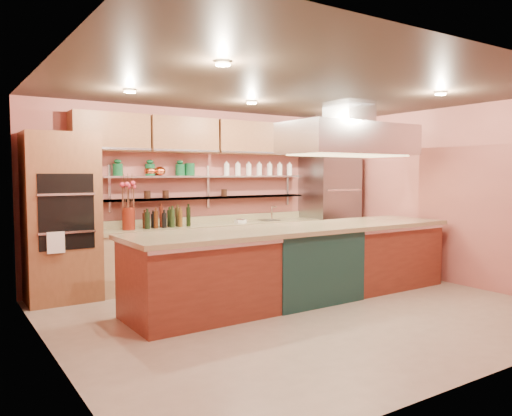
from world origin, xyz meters
TOP-DOWN VIEW (x-y plane):
  - floor at (0.00, 0.00)m, footprint 6.00×5.00m
  - ceiling at (0.00, 0.00)m, footprint 6.00×5.00m
  - wall_back at (0.00, 2.50)m, footprint 6.00×0.04m
  - wall_front at (0.00, -2.50)m, footprint 6.00×0.04m
  - wall_left at (-3.00, 0.00)m, footprint 0.04×5.00m
  - wall_right at (3.00, 0.00)m, footprint 0.04×5.00m
  - oven_stack at (-2.45, 2.18)m, footprint 0.95×0.64m
  - refrigerator at (2.35, 2.14)m, footprint 0.95×0.72m
  - back_counter at (-0.05, 2.20)m, footprint 3.84×0.64m
  - wall_shelf_lower at (-0.05, 2.37)m, footprint 3.60×0.26m
  - wall_shelf_upper at (-0.05, 2.37)m, footprint 3.60×0.26m
  - upper_cabinets at (0.00, 2.32)m, footprint 4.60×0.36m
  - range_hood at (1.24, 0.49)m, footprint 2.00×1.00m
  - ceiling_downlights at (0.00, 0.20)m, footprint 4.00×2.80m
  - island at (0.34, 0.49)m, footprint 4.88×1.11m
  - flower_vase at (-1.53, 2.15)m, footprint 0.22×0.22m
  - oil_bottle_cluster at (-0.92, 2.15)m, footprint 0.81×0.52m
  - kitchen_scale at (0.39, 2.15)m, footprint 0.17×0.14m
  - bar_faucet at (1.09, 2.25)m, footprint 0.04×0.04m
  - copper_kettle at (-0.94, 2.37)m, footprint 0.22×0.22m
  - green_canister at (-0.43, 2.37)m, footprint 0.21×0.21m

SIDE VIEW (x-z plane):
  - floor at x=0.00m, z-range -0.02..0.00m
  - back_counter at x=-0.05m, z-range 0.00..0.93m
  - island at x=0.34m, z-range 0.00..1.02m
  - kitchen_scale at x=0.39m, z-range 0.93..1.02m
  - refrigerator at x=2.35m, z-range 0.00..2.10m
  - bar_faucet at x=1.09m, z-range 0.93..1.17m
  - oil_bottle_cluster at x=-0.92m, z-range 0.93..1.18m
  - flower_vase at x=-1.53m, z-range 0.93..1.25m
  - oven_stack at x=-2.45m, z-range 0.00..2.30m
  - wall_shelf_lower at x=-0.05m, z-range 1.34..1.36m
  - wall_back at x=0.00m, z-range 0.00..2.80m
  - wall_front at x=0.00m, z-range 0.00..2.80m
  - wall_left at x=-3.00m, z-range 0.00..2.80m
  - wall_right at x=3.00m, z-range 0.00..2.80m
  - wall_shelf_upper at x=-0.05m, z-range 1.69..1.71m
  - copper_kettle at x=-0.94m, z-range 1.71..1.86m
  - green_canister at x=-0.43m, z-range 1.71..1.91m
  - range_hood at x=1.24m, z-range 2.02..2.48m
  - upper_cabinets at x=0.00m, z-range 2.08..2.62m
  - ceiling_downlights at x=0.00m, z-range 2.76..2.78m
  - ceiling at x=0.00m, z-range 2.79..2.81m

